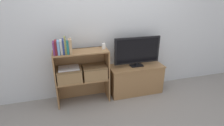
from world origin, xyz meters
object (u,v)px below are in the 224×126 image
at_px(book_maroon, 56,47).
at_px(book_teal, 68,47).
at_px(storage_basket_right, 95,71).
at_px(book_plum, 54,48).
at_px(storage_basket_left, 69,74).
at_px(baby_monitor, 104,46).
at_px(book_skyblue, 58,47).
at_px(laptop, 69,68).
at_px(book_tan, 70,46).
at_px(book_ivory, 61,47).
at_px(book_navy, 63,47).
at_px(book_olive, 65,45).
at_px(tv_stand, 136,79).
at_px(tv, 137,51).

height_order(book_maroon, book_teal, book_maroon).
bearing_deg(storage_basket_right, book_maroon, -175.92).
bearing_deg(book_plum, storage_basket_left, 12.39).
bearing_deg(baby_monitor, book_skyblue, -175.40).
height_order(book_skyblue, laptop, book_skyblue).
distance_m(book_tan, storage_basket_left, 0.46).
distance_m(book_ivory, storage_basket_left, 0.46).
bearing_deg(storage_basket_right, baby_monitor, 5.41).
xyz_separation_m(book_navy, storage_basket_left, (0.05, 0.04, -0.46)).
height_order(book_teal, laptop, book_teal).
bearing_deg(book_teal, book_plum, 180.00).
distance_m(book_maroon, book_olive, 0.13).
bearing_deg(book_teal, book_tan, 0.00).
xyz_separation_m(book_plum, book_skyblue, (0.06, 0.00, 0.01)).
bearing_deg(book_navy, baby_monitor, 5.11).
bearing_deg(book_skyblue, book_maroon, 180.00).
bearing_deg(storage_basket_right, laptop, 180.00).
distance_m(tv_stand, storage_basket_left, 1.17).
bearing_deg(storage_basket_right, book_ivory, -175.29).
relative_size(book_navy, laptop, 0.67).
bearing_deg(book_maroon, storage_basket_right, 4.08).
xyz_separation_m(tv, book_tan, (-1.08, -0.08, 0.19)).
bearing_deg(book_skyblue, book_teal, -0.00).
height_order(book_maroon, baby_monitor, book_maroon).
xyz_separation_m(tv_stand, book_maroon, (-1.28, -0.08, 0.72)).
height_order(tv, book_maroon, book_maroon).
bearing_deg(baby_monitor, book_navy, -174.89).
height_order(book_teal, storage_basket_right, book_teal).
bearing_deg(book_tan, book_ivory, 180.00).
bearing_deg(baby_monitor, book_tan, -173.89).
xyz_separation_m(book_maroon, laptop, (0.15, 0.04, -0.35)).
bearing_deg(tv_stand, laptop, -177.92).
distance_m(book_navy, baby_monitor, 0.61).
bearing_deg(book_plum, book_skyblue, 0.00).
relative_size(tv, storage_basket_right, 2.13).
bearing_deg(book_maroon, book_plum, -180.00).
bearing_deg(storage_basket_right, book_plum, -176.13).
distance_m(book_ivory, storage_basket_right, 0.65).
relative_size(storage_basket_left, laptop, 1.22).
bearing_deg(book_olive, tv_stand, 3.97).
relative_size(book_skyblue, baby_monitor, 1.62).
distance_m(tv, baby_monitor, 0.60).
relative_size(book_teal, book_tan, 0.85).
bearing_deg(book_ivory, book_skyblue, 180.00).
relative_size(tv, book_teal, 4.54).
distance_m(book_olive, book_tan, 0.07).
bearing_deg(book_maroon, book_olive, -0.00).
height_order(book_plum, laptop, book_plum).
relative_size(tv, baby_monitor, 6.67).
bearing_deg(book_navy, book_olive, 0.00).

